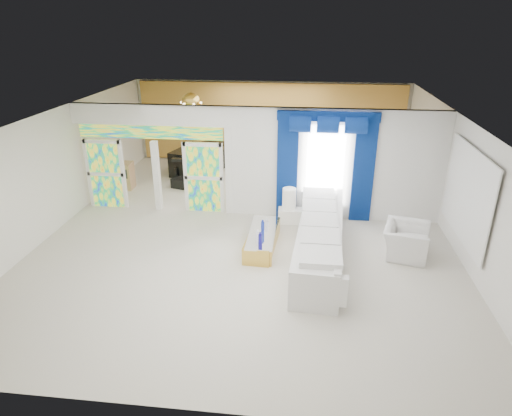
# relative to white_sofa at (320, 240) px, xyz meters

# --- Properties ---
(floor) EXTENTS (12.00, 12.00, 0.00)m
(floor) POSITION_rel_white_sofa_xyz_m (-1.78, 1.33, -0.42)
(floor) COLOR #B7AF9E
(floor) RESTS_ON ground
(dividing_wall) EXTENTS (5.70, 0.18, 3.00)m
(dividing_wall) POSITION_rel_white_sofa_xyz_m (0.37, 2.33, 1.08)
(dividing_wall) COLOR white
(dividing_wall) RESTS_ON ground
(dividing_header) EXTENTS (4.30, 0.18, 0.55)m
(dividing_header) POSITION_rel_white_sofa_xyz_m (-4.63, 2.33, 2.30)
(dividing_header) COLOR white
(dividing_header) RESTS_ON dividing_wall
(stained_panel_left) EXTENTS (0.95, 0.04, 2.00)m
(stained_panel_left) POSITION_rel_white_sofa_xyz_m (-6.06, 2.33, 0.58)
(stained_panel_left) COLOR #994C3F
(stained_panel_left) RESTS_ON ground
(stained_panel_right) EXTENTS (0.95, 0.04, 2.00)m
(stained_panel_right) POSITION_rel_white_sofa_xyz_m (-3.21, 2.33, 0.58)
(stained_panel_right) COLOR #994C3F
(stained_panel_right) RESTS_ON ground
(stained_transom) EXTENTS (4.00, 0.05, 0.35)m
(stained_transom) POSITION_rel_white_sofa_xyz_m (-4.63, 2.33, 1.83)
(stained_transom) COLOR #994C3F
(stained_transom) RESTS_ON dividing_header
(window_pane) EXTENTS (1.00, 0.02, 2.30)m
(window_pane) POSITION_rel_white_sofa_xyz_m (0.12, 2.23, 1.03)
(window_pane) COLOR white
(window_pane) RESTS_ON dividing_wall
(blue_drape_left) EXTENTS (0.55, 0.10, 2.80)m
(blue_drape_left) POSITION_rel_white_sofa_xyz_m (-0.88, 2.20, 0.98)
(blue_drape_left) COLOR #04164B
(blue_drape_left) RESTS_ON ground
(blue_drape_right) EXTENTS (0.55, 0.10, 2.80)m
(blue_drape_right) POSITION_rel_white_sofa_xyz_m (1.12, 2.20, 0.98)
(blue_drape_right) COLOR #04164B
(blue_drape_right) RESTS_ON ground
(blue_pelmet) EXTENTS (2.60, 0.12, 0.25)m
(blue_pelmet) POSITION_rel_white_sofa_xyz_m (0.12, 2.20, 2.40)
(blue_pelmet) COLOR #04164B
(blue_pelmet) RESTS_ON dividing_wall
(wall_mirror) EXTENTS (0.04, 2.70, 1.90)m
(wall_mirror) POSITION_rel_white_sofa_xyz_m (3.16, 0.33, 1.13)
(wall_mirror) COLOR white
(wall_mirror) RESTS_ON ground
(gold_curtains) EXTENTS (9.70, 0.12, 2.90)m
(gold_curtains) POSITION_rel_white_sofa_xyz_m (-1.78, 7.23, 1.08)
(gold_curtains) COLOR #BB802C
(gold_curtains) RESTS_ON ground
(white_sofa) EXTENTS (1.23, 4.49, 0.85)m
(white_sofa) POSITION_rel_white_sofa_xyz_m (0.00, 0.00, 0.00)
(white_sofa) COLOR silver
(white_sofa) RESTS_ON ground
(coffee_table) EXTENTS (0.73, 1.89, 0.41)m
(coffee_table) POSITION_rel_white_sofa_xyz_m (-1.35, 0.30, -0.22)
(coffee_table) COLOR gold
(coffee_table) RESTS_ON ground
(console_table) EXTENTS (1.17, 0.40, 0.39)m
(console_table) POSITION_rel_white_sofa_xyz_m (-0.49, 1.84, -0.23)
(console_table) COLOR white
(console_table) RESTS_ON ground
(table_lamp) EXTENTS (0.36, 0.36, 0.58)m
(table_lamp) POSITION_rel_white_sofa_xyz_m (-0.79, 1.84, 0.25)
(table_lamp) COLOR white
(table_lamp) RESTS_ON console_table
(armchair) EXTENTS (1.23, 1.33, 0.73)m
(armchair) POSITION_rel_white_sofa_xyz_m (1.99, 0.34, -0.06)
(armchair) COLOR silver
(armchair) RESTS_ON ground
(grand_piano) EXTENTS (1.74, 2.02, 0.87)m
(grand_piano) POSITION_rel_white_sofa_xyz_m (-4.22, 5.65, 0.01)
(grand_piano) COLOR black
(grand_piano) RESTS_ON ground
(piano_bench) EXTENTS (1.01, 0.61, 0.32)m
(piano_bench) POSITION_rel_white_sofa_xyz_m (-4.22, 4.05, -0.26)
(piano_bench) COLOR black
(piano_bench) RESTS_ON ground
(tv_console) EXTENTS (0.62, 0.57, 0.86)m
(tv_console) POSITION_rel_white_sofa_xyz_m (-6.20, 3.83, 0.01)
(tv_console) COLOR tan
(tv_console) RESTS_ON ground
(chandelier) EXTENTS (0.60, 0.60, 0.60)m
(chandelier) POSITION_rel_white_sofa_xyz_m (-4.08, 4.73, 2.23)
(chandelier) COLOR gold
(chandelier) RESTS_ON ceiling
(decanters) EXTENTS (0.25, 1.01, 0.28)m
(decanters) POSITION_rel_white_sofa_xyz_m (-1.35, 0.15, 0.09)
(decanters) COLOR silver
(decanters) RESTS_ON coffee_table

